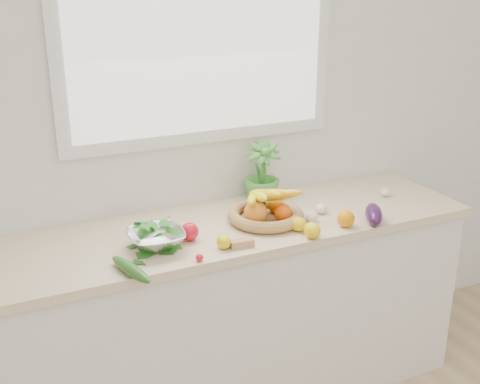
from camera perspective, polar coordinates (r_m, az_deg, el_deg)
name	(u,v)px	position (r m, az deg, el deg)	size (l,w,h in m)	color
back_wall	(200,110)	(2.77, -3.77, 7.76)	(4.50, 0.02, 2.70)	white
counter_cabinet	(229,317)	(2.87, -1.10, -11.72)	(2.20, 0.58, 0.86)	silver
countertop	(228,228)	(2.66, -1.16, -3.46)	(2.24, 0.62, 0.04)	beige
window_frame	(200,19)	(2.70, -3.85, 16.01)	(1.30, 0.03, 1.10)	white
window_pane	(201,20)	(2.68, -3.69, 15.99)	(1.18, 0.01, 0.98)	white
orange_loose	(346,218)	(2.65, 10.01, -2.49)	(0.08, 0.08, 0.08)	orange
lemon_a	(224,242)	(2.41, -1.55, -4.74)	(0.06, 0.07, 0.06)	yellow
lemon_b	(312,230)	(2.52, 6.87, -3.63)	(0.07, 0.09, 0.07)	yellow
lemon_c	(298,224)	(2.58, 5.51, -3.04)	(0.06, 0.08, 0.06)	yellow
apple	(189,232)	(2.49, -4.82, -3.78)	(0.08, 0.08, 0.08)	red
ginger	(242,243)	(2.43, 0.17, -4.89)	(0.10, 0.04, 0.03)	tan
garlic_a	(321,209)	(2.78, 7.68, -1.56)	(0.05, 0.05, 0.05)	white
garlic_b	(385,192)	(3.05, 13.59, -0.03)	(0.05, 0.05, 0.04)	white
garlic_c	(311,217)	(2.68, 6.79, -2.35)	(0.06, 0.06, 0.05)	silver
eggplant	(374,214)	(2.72, 12.56, -2.06)	(0.07, 0.19, 0.08)	#2E0F39
cucumber	(131,269)	(2.25, -10.33, -7.23)	(0.05, 0.26, 0.05)	#1B5017
radish	(199,258)	(2.32, -3.87, -6.22)	(0.03, 0.03, 0.03)	red
potted_herb	(262,174)	(2.87, 2.11, 1.75)	(0.17, 0.17, 0.31)	#459536
fruit_basket	(265,211)	(2.66, 2.39, -1.77)	(0.40, 0.40, 0.18)	#AA734B
colander_with_spinach	(156,235)	(2.42, -7.97, -4.02)	(0.23, 0.23, 0.12)	silver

